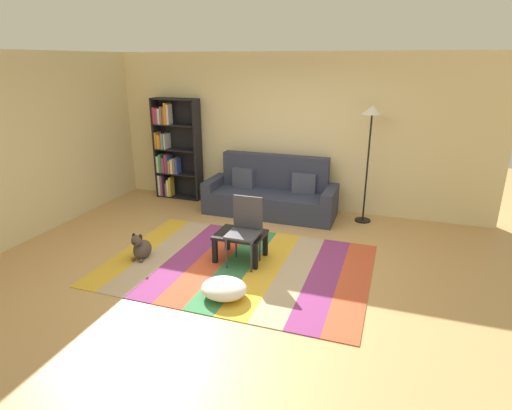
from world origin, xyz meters
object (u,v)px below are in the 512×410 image
at_px(pouf, 224,288).
at_px(bookshelf, 172,151).
at_px(couch, 271,195).
at_px(tv_remote, 231,233).
at_px(coffee_table, 240,238).
at_px(folding_chair, 246,225).
at_px(dog, 141,248).
at_px(standing_lamp, 371,126).

bearing_deg(pouf, bookshelf, 127.27).
bearing_deg(pouf, couch, 96.26).
bearing_deg(tv_remote, coffee_table, 11.07).
distance_m(coffee_table, folding_chair, 0.25).
bearing_deg(couch, coffee_table, -85.54).
relative_size(coffee_table, dog, 1.62).
bearing_deg(pouf, dog, 159.55).
distance_m(couch, standing_lamp, 2.02).
distance_m(couch, coffee_table, 1.89).
bearing_deg(standing_lamp, bookshelf, 177.51).
distance_m(pouf, standing_lamp, 3.55).
height_order(couch, bookshelf, bookshelf).
height_order(pouf, tv_remote, tv_remote).
bearing_deg(tv_remote, folding_chair, -14.93).
xyz_separation_m(dog, standing_lamp, (2.70, 2.43, 1.43)).
bearing_deg(pouf, coffee_table, 99.73).
relative_size(tv_remote, folding_chair, 0.17).
bearing_deg(couch, tv_remote, -88.94).
distance_m(dog, standing_lamp, 3.91).
height_order(standing_lamp, folding_chair, standing_lamp).
xyz_separation_m(dog, folding_chair, (1.37, 0.37, 0.37)).
height_order(pouf, folding_chair, folding_chair).
distance_m(couch, bookshelf, 2.16).
relative_size(couch, coffee_table, 3.51).
bearing_deg(standing_lamp, pouf, -113.10).
xyz_separation_m(couch, bookshelf, (-2.07, 0.28, 0.58)).
height_order(standing_lamp, tv_remote, standing_lamp).
distance_m(pouf, folding_chair, 1.00).
bearing_deg(tv_remote, pouf, -85.24).
bearing_deg(standing_lamp, tv_remote, -126.91).
xyz_separation_m(pouf, tv_remote, (-0.28, 0.91, 0.28)).
xyz_separation_m(coffee_table, standing_lamp, (1.43, 2.00, 1.28)).
distance_m(tv_remote, folding_chair, 0.25).
bearing_deg(pouf, standing_lamp, 66.90).
height_order(dog, folding_chair, folding_chair).
distance_m(bookshelf, dog, 2.85).
bearing_deg(tv_remote, couch, 79.02).
xyz_separation_m(tv_remote, folding_chair, (0.21, -0.01, 0.14)).
relative_size(pouf, standing_lamp, 0.28).
xyz_separation_m(couch, dog, (-1.13, -2.30, -0.18)).
xyz_separation_m(coffee_table, dog, (-1.28, -0.42, -0.15)).
relative_size(coffee_table, tv_remote, 4.29).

